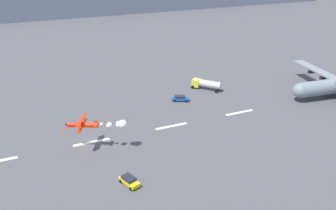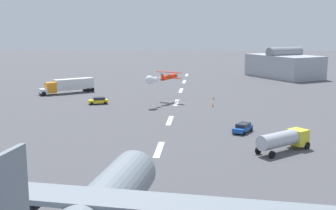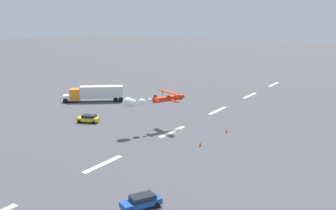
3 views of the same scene
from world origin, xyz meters
The scene contains 15 objects.
ground_plane centered at (0.00, 0.00, 0.00)m, with size 440.00×440.00×0.00m, color #4C4C51.
runway_stripe_0 centered at (-57.10, 0.00, 0.01)m, with size 8.00×0.90×0.01m, color white.
runway_stripe_1 centered at (-38.07, 0.00, 0.01)m, with size 8.00×0.90×0.01m, color white.
runway_stripe_2 centered at (-19.03, 0.00, 0.01)m, with size 8.00×0.90×0.01m, color white.
runway_stripe_3 centered at (0.00, 0.00, 0.01)m, with size 8.00×0.90×0.01m, color white.
runway_stripe_4 centered at (19.03, 0.00, 0.01)m, with size 8.00×0.90×0.01m, color white.
runway_stripe_5 centered at (38.07, 0.00, 0.01)m, with size 8.00×0.90×0.01m, color white.
stunt_biplane_red centered at (1.93, -3.62, 5.76)m, with size 12.06×7.39×1.83m.
semi_truck_orange centered at (-11.84, -28.80, 2.12)m, with size 10.86×12.88×3.70m.
fuel_tanker_truck centered at (37.62, 17.24, 1.74)m, with size 7.55×8.18×2.90m.
followme_car_yellow centered at (3.29, -17.28, 0.81)m, with size 3.17×4.63×1.52m.
airport_staff_sedan centered at (27.11, 12.62, 0.81)m, with size 4.87×3.70×1.52m.
hangar_building centered at (-52.74, 33.33, 4.08)m, with size 28.55×25.23×10.28m.
traffic_cone_near centered at (-4.73, 8.55, 0.38)m, with size 0.44×0.44×0.75m, color orange.
traffic_cone_far centered at (4.60, 8.17, 0.38)m, with size 0.44×0.44×0.75m, color orange.
Camera 2 is at (95.94, 6.12, 17.00)m, focal length 45.78 mm.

